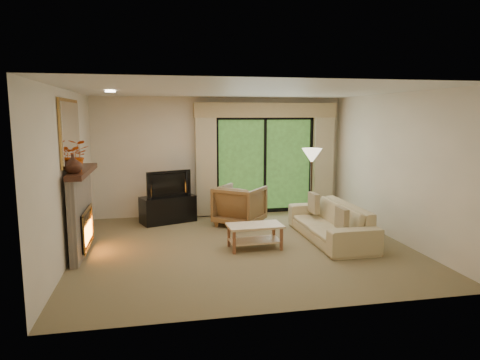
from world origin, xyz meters
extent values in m
plane|color=olive|center=(0.00, 0.00, 0.00)|extent=(5.50, 5.50, 0.00)
plane|color=silver|center=(0.00, 0.00, 2.60)|extent=(5.50, 5.50, 0.00)
plane|color=beige|center=(0.00, 2.50, 1.30)|extent=(5.00, 0.00, 5.00)
plane|color=beige|center=(0.00, -2.50, 1.30)|extent=(5.00, 0.00, 5.00)
plane|color=beige|center=(-2.75, 0.00, 1.30)|extent=(0.00, 5.00, 5.00)
plane|color=beige|center=(2.75, 0.00, 1.30)|extent=(0.00, 5.00, 5.00)
cube|color=#C4B38E|center=(-0.35, 2.34, 1.20)|extent=(0.45, 0.18, 2.35)
cube|color=#C4B38E|center=(2.35, 2.34, 1.20)|extent=(0.45, 0.18, 2.35)
cube|color=tan|center=(1.00, 2.36, 2.32)|extent=(3.20, 0.24, 0.32)
cube|color=black|center=(-1.20, 1.95, 0.27)|extent=(1.20, 0.84, 0.55)
imported|color=black|center=(-1.20, 1.95, 0.82)|extent=(0.93, 0.44, 0.54)
imported|color=brown|center=(0.23, 1.45, 0.40)|extent=(1.22, 1.23, 0.81)
imported|color=tan|center=(1.61, 0.11, 0.32)|extent=(0.86, 2.21, 0.64)
cube|color=brown|center=(1.53, -0.53, 0.54)|extent=(0.09, 0.36, 0.36)
cube|color=brown|center=(1.53, 0.74, 0.54)|extent=(0.10, 0.38, 0.38)
imported|color=#3D1F14|center=(-2.61, -0.33, 1.51)|extent=(0.34, 0.34, 0.28)
imported|color=#CE4D0D|center=(-2.61, -0.08, 1.61)|extent=(0.47, 0.42, 0.48)
camera|label=1|loc=(-1.43, -6.88, 2.21)|focal=32.00mm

